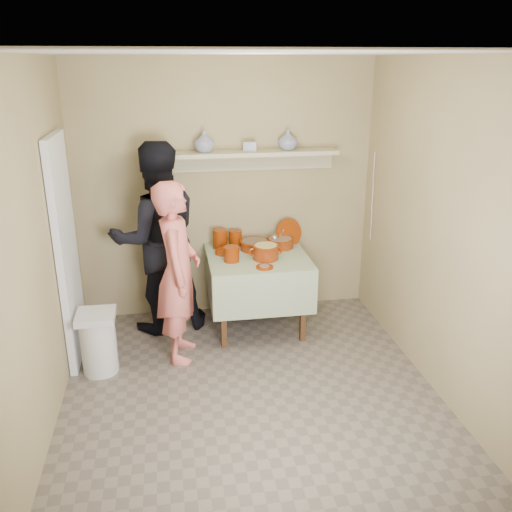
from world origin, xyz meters
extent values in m
plane|color=#65594F|center=(0.00, 0.00, 0.00)|extent=(3.50, 3.50, 0.00)
cube|color=silver|center=(-1.46, 0.95, 1.00)|extent=(0.06, 0.70, 2.00)
cylinder|color=#692005|center=(-0.08, 1.56, 0.86)|extent=(0.15, 0.15, 0.20)
cylinder|color=#692005|center=(0.08, 1.61, 0.84)|extent=(0.13, 0.13, 0.16)
cylinder|color=#692005|center=(-0.02, 1.15, 0.83)|extent=(0.15, 0.15, 0.15)
cylinder|color=#692005|center=(-0.07, 1.37, 0.79)|extent=(0.17, 0.17, 0.05)
cylinder|color=#692005|center=(0.63, 1.58, 0.88)|extent=(0.31, 0.20, 0.28)
imported|color=navy|center=(0.61, 1.64, 1.82)|extent=(0.24, 0.24, 0.20)
imported|color=navy|center=(-0.21, 1.63, 1.82)|extent=(0.28, 0.28, 0.21)
cube|color=navy|center=(0.23, 1.63, 1.77)|extent=(0.14, 0.11, 0.09)
imported|color=#D2625A|center=(-0.53, 0.82, 0.81)|extent=(0.45, 0.63, 1.63)
imported|color=black|center=(-0.70, 1.42, 0.93)|extent=(1.03, 0.88, 1.87)
cube|color=#99885E|center=(0.00, 1.76, 1.30)|extent=(3.00, 0.02, 2.60)
cube|color=#99885E|center=(0.00, -1.76, 1.30)|extent=(3.00, 0.02, 2.60)
cube|color=#99885E|center=(-1.51, 0.00, 1.30)|extent=(0.02, 3.50, 2.60)
cube|color=#99885E|center=(1.51, 0.00, 1.30)|extent=(0.02, 3.50, 2.60)
cube|color=silver|center=(0.00, 0.00, 2.61)|extent=(3.00, 3.50, 0.02)
cube|color=#4C2D16|center=(-0.13, 0.90, 0.35)|extent=(0.05, 0.05, 0.71)
cube|color=#4C2D16|center=(0.63, 0.90, 0.35)|extent=(0.05, 0.05, 0.71)
cube|color=#4C2D16|center=(-0.13, 1.66, 0.35)|extent=(0.05, 0.05, 0.71)
cube|color=#4C2D16|center=(0.63, 1.66, 0.35)|extent=(0.05, 0.05, 0.71)
cube|color=#4C2D16|center=(0.25, 1.28, 0.73)|extent=(0.90, 0.90, 0.04)
cube|color=#2F591E|center=(0.25, 1.28, 0.76)|extent=(0.96, 0.96, 0.01)
cube|color=#2F591E|center=(0.25, 0.80, 0.54)|extent=(0.96, 0.01, 0.44)
cube|color=#2F591E|center=(0.25, 1.76, 0.54)|extent=(0.96, 0.01, 0.44)
cube|color=#2F591E|center=(-0.23, 1.28, 0.54)|extent=(0.01, 0.96, 0.44)
cube|color=#2F591E|center=(0.73, 1.28, 0.54)|extent=(0.01, 0.96, 0.44)
cylinder|color=#5F1A05|center=(0.25, 1.45, 0.81)|extent=(0.28, 0.28, 0.09)
cylinder|color=#692005|center=(0.25, 1.45, 0.85)|extent=(0.30, 0.30, 0.01)
cylinder|color=brown|center=(0.25, 1.45, 0.83)|extent=(0.25, 0.25, 0.05)
cylinder|color=#5F1A05|center=(0.52, 1.47, 0.81)|extent=(0.26, 0.26, 0.09)
cylinder|color=#692005|center=(0.52, 1.47, 0.85)|extent=(0.28, 0.28, 0.01)
cylinder|color=#8C6B54|center=(0.52, 1.47, 0.83)|extent=(0.23, 0.23, 0.05)
cylinder|color=silver|center=(0.50, 1.35, 0.94)|extent=(0.01, 0.22, 0.16)
sphere|color=silver|center=(0.46, 1.47, 0.87)|extent=(0.07, 0.07, 0.07)
cylinder|color=#5F1A05|center=(0.31, 1.16, 0.83)|extent=(0.24, 0.24, 0.14)
cylinder|color=#692005|center=(0.31, 1.16, 0.90)|extent=(0.25, 0.25, 0.01)
cylinder|color=tan|center=(0.31, 1.16, 0.88)|extent=(0.21, 0.21, 0.05)
torus|color=#692005|center=(0.19, 1.16, 0.84)|extent=(0.09, 0.02, 0.09)
torus|color=#692005|center=(0.43, 1.16, 0.84)|extent=(0.09, 0.02, 0.09)
cylinder|color=#692005|center=(0.26, 0.93, 0.77)|extent=(0.16, 0.16, 0.02)
cylinder|color=#8C6B54|center=(0.26, 0.93, 0.78)|extent=(0.09, 0.09, 0.01)
cube|color=tan|center=(0.20, 1.62, 1.70)|extent=(1.80, 0.25, 0.04)
cube|color=tan|center=(0.20, 1.74, 1.60)|extent=(1.80, 0.02, 0.18)
cylinder|color=silver|center=(-1.23, 0.65, 0.25)|extent=(0.30, 0.30, 0.50)
cube|color=silver|center=(-1.23, 0.65, 0.53)|extent=(0.32, 0.32, 0.06)
cylinder|color=silver|center=(1.47, 1.50, 1.55)|extent=(0.01, 0.01, 0.30)
cylinder|color=silver|center=(1.47, 1.48, 1.25)|extent=(0.01, 0.01, 0.30)
cylinder|color=silver|center=(1.47, 1.46, 0.95)|extent=(0.01, 0.01, 0.30)
camera|label=1|loc=(-0.57, -3.62, 2.56)|focal=38.00mm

